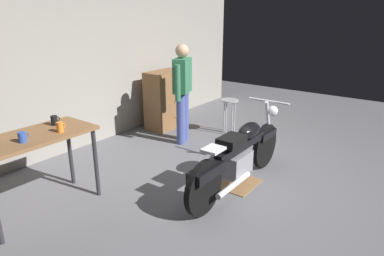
# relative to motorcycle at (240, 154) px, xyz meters

# --- Properties ---
(ground_plane) EXTENTS (12.00, 12.00, 0.00)m
(ground_plane) POSITION_rel_motorcycle_xyz_m (-0.01, 0.05, -0.45)
(ground_plane) COLOR slate
(back_wall) EXTENTS (8.00, 0.12, 3.10)m
(back_wall) POSITION_rel_motorcycle_xyz_m (-0.01, 2.85, 1.10)
(back_wall) COLOR gray
(back_wall) RESTS_ON ground_plane
(workbench) EXTENTS (1.30, 0.64, 0.90)m
(workbench) POSITION_rel_motorcycle_xyz_m (-1.83, 1.53, 0.34)
(workbench) COLOR brown
(workbench) RESTS_ON ground_plane
(motorcycle) EXTENTS (2.19, 0.60, 1.00)m
(motorcycle) POSITION_rel_motorcycle_xyz_m (0.00, 0.00, 0.00)
(motorcycle) COLOR black
(motorcycle) RESTS_ON ground_plane
(person_standing) EXTENTS (0.54, 0.34, 1.67)m
(person_standing) POSITION_rel_motorcycle_xyz_m (0.83, 1.58, 0.48)
(person_standing) COLOR #475299
(person_standing) RESTS_ON ground_plane
(shop_stool) EXTENTS (0.32, 0.32, 0.64)m
(shop_stool) POSITION_rel_motorcycle_xyz_m (1.70, 1.17, 0.05)
(shop_stool) COLOR #B2B2B7
(shop_stool) RESTS_ON ground_plane
(wooden_dresser) EXTENTS (0.80, 0.47, 1.10)m
(wooden_dresser) POSITION_rel_motorcycle_xyz_m (1.28, 2.35, 0.10)
(wooden_dresser) COLOR brown
(wooden_dresser) RESTS_ON ground_plane
(drip_tray) EXTENTS (0.56, 0.40, 0.01)m
(drip_tray) POSITION_rel_motorcycle_xyz_m (0.05, 0.00, -0.44)
(drip_tray) COLOR olive
(drip_tray) RESTS_ON ground_plane
(mug_black_matte) EXTENTS (0.11, 0.07, 0.11)m
(mug_black_matte) POSITION_rel_motorcycle_xyz_m (-1.47, 1.65, 0.51)
(mug_black_matte) COLOR black
(mug_black_matte) RESTS_ON workbench
(mug_orange_travel) EXTENTS (0.11, 0.07, 0.11)m
(mug_orange_travel) POSITION_rel_motorcycle_xyz_m (-1.58, 1.38, 0.51)
(mug_orange_travel) COLOR orange
(mug_orange_travel) RESTS_ON workbench
(mug_blue_enamel) EXTENTS (0.11, 0.08, 0.11)m
(mug_blue_enamel) POSITION_rel_motorcycle_xyz_m (-1.99, 1.41, 0.51)
(mug_blue_enamel) COLOR #2D51AD
(mug_blue_enamel) RESTS_ON workbench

